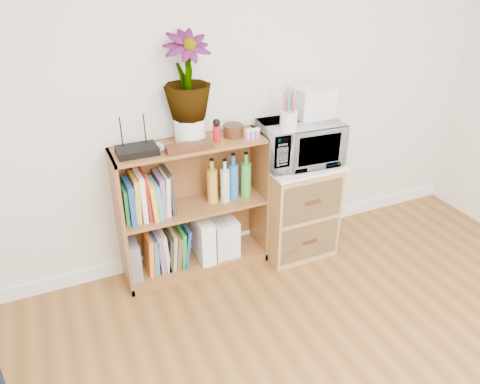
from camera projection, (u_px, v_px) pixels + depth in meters
skirting_board at (234, 239)px, 3.59m from camera, size 4.00×0.02×0.10m
bookshelf at (194, 209)px, 3.15m from camera, size 1.00×0.30×0.95m
wicker_unit at (295, 207)px, 3.42m from camera, size 0.50×0.45×0.70m
microwave at (300, 143)px, 3.16m from camera, size 0.55×0.39×0.29m
pen_cup at (289, 121)px, 2.95m from camera, size 0.11×0.11×0.12m
small_appliance at (313, 102)px, 3.15m from camera, size 0.25×0.21×0.20m
router at (137, 150)px, 2.78m from camera, size 0.24×0.16×0.04m
white_bowl at (153, 149)px, 2.81m from camera, size 0.13×0.13×0.03m
plant_pot at (190, 130)px, 2.91m from camera, size 0.19×0.19×0.16m
potted_plant at (187, 76)px, 2.75m from camera, size 0.29×0.29×0.51m
trinket_box at (190, 147)px, 2.82m from camera, size 0.29×0.07×0.05m
kokeshi_doll at (217, 134)px, 2.93m from camera, size 0.05×0.05×0.11m
wooden_bowl at (233, 131)px, 3.02m from camera, size 0.13×0.13×0.08m
paint_jars at (253, 136)px, 2.98m from camera, size 0.10×0.04×0.05m
file_box at (132, 258)px, 3.12m from camera, size 0.08×0.22×0.27m
magazine_holder_left at (203, 239)px, 3.28m from camera, size 0.10×0.25×0.31m
magazine_holder_mid at (218, 237)px, 3.33m from camera, size 0.09×0.22×0.27m
magazine_holder_right at (229, 234)px, 3.36m from camera, size 0.09×0.23×0.28m
cookbooks at (147, 197)px, 2.97m from camera, size 0.32×0.20×0.31m
liquor_bottles at (229, 178)px, 3.16m from camera, size 0.31×0.07×0.32m
lower_books at (166, 249)px, 3.20m from camera, size 0.31×0.19×0.30m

